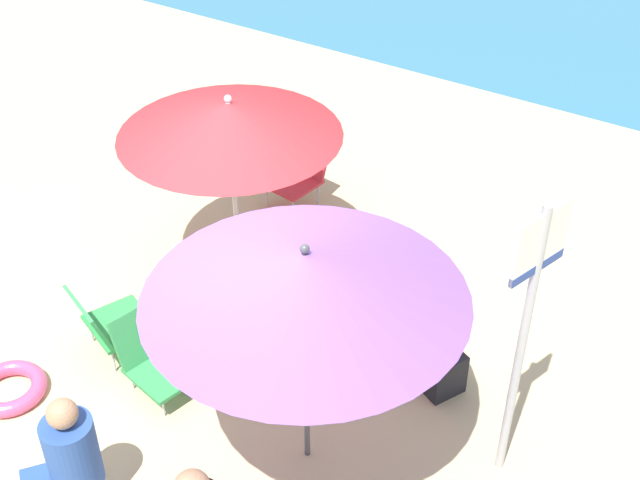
{
  "coord_description": "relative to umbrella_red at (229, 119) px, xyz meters",
  "views": [
    {
      "loc": [
        3.58,
        -3.79,
        4.81
      ],
      "look_at": [
        0.55,
        0.93,
        0.7
      ],
      "focal_mm": 48.03,
      "sensor_mm": 36.0,
      "label": 1
    }
  ],
  "objects": [
    {
      "name": "ground_plane",
      "position": [
        0.25,
        -0.85,
        -1.61
      ],
      "size": [
        40.0,
        40.0,
        0.0
      ],
      "primitive_type": "plane",
      "color": "#D3BC8C"
    },
    {
      "name": "umbrella_red",
      "position": [
        0.0,
        0.0,
        0.0
      ],
      "size": [
        1.81,
        1.81,
        1.82
      ],
      "color": "silver",
      "rests_on": "ground_plane"
    },
    {
      "name": "umbrella_purple",
      "position": [
        1.59,
        -1.32,
        0.0
      ],
      "size": [
        2.04,
        2.04,
        1.85
      ],
      "color": "#4C4C51",
      "rests_on": "ground_plane"
    },
    {
      "name": "beach_chair_a",
      "position": [
        -0.3,
        -1.31,
        -1.29
      ],
      "size": [
        0.69,
        0.7,
        0.62
      ],
      "rotation": [
        0.0,
        0.0,
        1.2
      ],
      "color": "#33934C",
      "rests_on": "ground_plane"
    },
    {
      "name": "beach_chair_b",
      "position": [
        -0.27,
        1.35,
        -1.3
      ],
      "size": [
        0.53,
        0.61,
        0.59
      ],
      "rotation": [
        0.0,
        0.0,
        -1.72
      ],
      "color": "red",
      "rests_on": "ground_plane"
    },
    {
      "name": "beach_chair_d",
      "position": [
        0.24,
        -1.33,
        -1.32
      ],
      "size": [
        0.69,
        0.64,
        0.62
      ],
      "rotation": [
        0.0,
        0.0,
        -0.21
      ],
      "color": "#33934C",
      "rests_on": "ground_plane"
    },
    {
      "name": "person_a",
      "position": [
        0.54,
        -2.51,
        -1.13
      ],
      "size": [
        0.52,
        0.56,
        0.97
      ],
      "rotation": [
        0.0,
        0.0,
        4.06
      ],
      "color": "#2D519E",
      "rests_on": "ground_plane"
    },
    {
      "name": "warning_sign",
      "position": [
        2.78,
        -0.68,
        -0.18
      ],
      "size": [
        0.16,
        0.46,
        2.19
      ],
      "rotation": [
        0.0,
        0.0,
        -0.29
      ],
      "color": "#ADADB2",
      "rests_on": "ground_plane"
    },
    {
      "name": "swim_ring",
      "position": [
        -0.63,
        -2.07,
        -1.55
      ],
      "size": [
        0.57,
        0.57,
        0.12
      ],
      "primitive_type": "torus",
      "color": "#E54C7F",
      "rests_on": "ground_plane"
    },
    {
      "name": "beach_bag",
      "position": [
        2.12,
        -0.25,
        -1.44
      ],
      "size": [
        0.32,
        0.36,
        0.35
      ],
      "primitive_type": "cube",
      "rotation": [
        0.0,
        0.0,
        4.26
      ],
      "color": "black",
      "rests_on": "ground_plane"
    }
  ]
}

